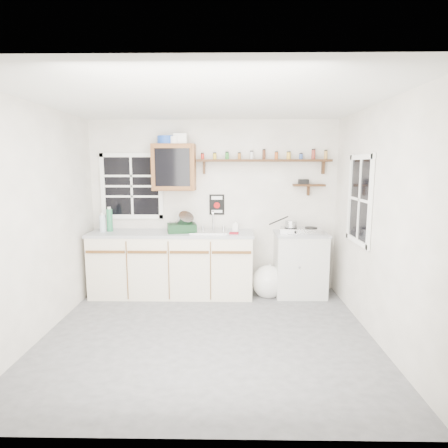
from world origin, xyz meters
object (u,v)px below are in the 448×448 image
object	(u,v)px
main_cabinet	(172,263)
upper_cabinet	(174,167)
dish_rack	(183,225)
hotplate	(301,230)
right_cabinet	(300,264)
spice_shelf	(265,160)

from	to	relation	value
main_cabinet	upper_cabinet	size ratio (longest dim) A/B	3.55
main_cabinet	upper_cabinet	xyz separation A→B (m)	(0.03, 0.14, 1.36)
upper_cabinet	dish_rack	xyz separation A→B (m)	(0.13, -0.14, -0.81)
hotplate	dish_rack	bearing A→B (deg)	-172.13
right_cabinet	hotplate	distance (m)	0.49
spice_shelf	right_cabinet	bearing A→B (deg)	-20.27
right_cabinet	dish_rack	xyz separation A→B (m)	(-1.67, -0.03, 0.56)
main_cabinet	spice_shelf	bearing A→B (deg)	9.12
right_cabinet	upper_cabinet	distance (m)	2.26
main_cabinet	right_cabinet	xyz separation A→B (m)	(1.83, 0.03, -0.01)
hotplate	upper_cabinet	bearing A→B (deg)	-176.77
spice_shelf	hotplate	size ratio (longest dim) A/B	3.15
main_cabinet	hotplate	distance (m)	1.89
right_cabinet	hotplate	world-z (taller)	hotplate
main_cabinet	dish_rack	size ratio (longest dim) A/B	5.13
spice_shelf	dish_rack	bearing A→B (deg)	-169.57
upper_cabinet	hotplate	world-z (taller)	upper_cabinet
upper_cabinet	dish_rack	world-z (taller)	upper_cabinet
main_cabinet	hotplate	world-z (taller)	hotplate
right_cabinet	dish_rack	size ratio (longest dim) A/B	2.02
hotplate	spice_shelf	bearing A→B (deg)	165.13
upper_cabinet	hotplate	xyz separation A→B (m)	(1.79, -0.14, -0.88)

